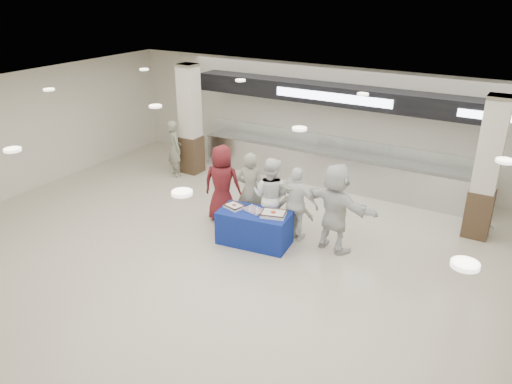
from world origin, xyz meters
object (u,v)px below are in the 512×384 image
Objects in this scene: sheet_cake_left at (234,206)px; soldier_bg at (175,148)px; sheet_cake_right at (273,214)px; soldier_a at (250,191)px; civilian_maroon at (222,183)px; chef_tall at (271,196)px; soldier_b at (293,207)px; civilian_white at (336,208)px; chef_short at (297,204)px; cupcake_tray at (255,210)px; display_table at (254,228)px.

sheet_cake_left is 0.28× the size of soldier_bg.
soldier_a is at bearing 147.59° from sheet_cake_right.
civilian_maroon reaches higher than soldier_a.
chef_tall is 1.26× the size of soldier_b.
civilian_white is (1.54, 0.00, 0.08)m from chef_tall.
chef_short is at bearing 140.71° from soldier_b.
sheet_cake_right is 1.38× the size of cupcake_tray.
display_table is 3.36× the size of sheet_cake_left.
soldier_b reaches higher than display_table.
display_table is 1.09× the size of soldier_b.
sheet_cake_left is 0.32× the size of soldier_b.
sheet_cake_right is 0.33× the size of chef_tall.
civilian_white is at bearing 177.18° from chef_short.
sheet_cake_right is at bearing -0.06° from display_table.
display_table is 0.85× the size of soldier_a.
soldier_bg is (-4.79, 1.73, -0.01)m from chef_short.
sheet_cake_right is 5.09m from soldier_bg.
sheet_cake_left is 0.25× the size of soldier_a.
display_table is 0.83× the size of civilian_maroon.
sheet_cake_left is 0.94m from sheet_cake_right.
display_table is at bearing 45.30° from soldier_b.
cupcake_tray is at bearing -178.89° from sheet_cake_right.
sheet_cake_left is 1.07× the size of cupcake_tray.
soldier_bg is (-3.60, 2.40, 0.04)m from sheet_cake_left.
cupcake_tray is 0.24× the size of soldier_a.
civilian_maroon is at bearing -3.64° from soldier_b.
cupcake_tray is 0.24× the size of chef_tall.
civilian_white is at bearing 164.86° from civilian_maroon.
soldier_bg is (-4.09, 2.37, 0.46)m from display_table.
chef_short is 0.20m from soldier_b.
cupcake_tray is at bearing 79.89° from chef_tall.
civilian_maroon is at bearing -14.14° from soldier_a.
soldier_a is at bearing -2.82° from chef_short.
cupcake_tray is (-0.46, -0.01, -0.02)m from sheet_cake_right.
soldier_b reaches higher than cupcake_tray.
chef_tall is (0.05, 0.64, 0.52)m from display_table.
civilian_maroon is 0.77m from soldier_a.
soldier_a reaches higher than sheet_cake_right.
soldier_a is 1.08m from soldier_b.
soldier_a is 1.18m from chef_short.
sheet_cake_left is 0.24× the size of civilian_white.
soldier_a is 0.53m from chef_tall.
soldier_bg reaches higher than soldier_b.
cupcake_tray is 0.90m from soldier_b.
sheet_cake_right is 0.36× the size of soldier_bg.
chef_tall reaches higher than sheet_cake_right.
chef_short is at bearing 176.55° from chef_tall.
sheet_cake_left is at bearing 74.66° from soldier_a.
soldier_bg reaches higher than display_table.
display_table is 0.92× the size of chef_short.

